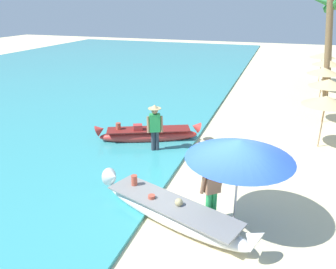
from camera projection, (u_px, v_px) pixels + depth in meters
ground_plane at (215, 213)px, 8.27m from camera, size 80.00×80.00×0.00m
sea at (13, 92)px, 19.36m from camera, size 24.00×56.00×0.10m
boat_white_foreground at (171, 211)px, 7.88m from camera, size 4.40×2.17×0.80m
boat_red_midground at (148, 135)px, 12.42m from camera, size 3.79×2.11×0.80m
person_vendor_hatted at (155, 126)px, 11.28m from camera, size 0.58×0.45×1.75m
person_tourist_customer at (212, 188)px, 7.69m from camera, size 0.55×0.50×1.58m
patio_umbrella_large at (240, 150)px, 7.14m from camera, size 2.39×2.39×2.18m
parasol_row_0 at (326, 100)px, 11.48m from camera, size 1.60×1.60×1.91m
parasol_row_1 at (329, 83)px, 14.01m from camera, size 1.60×1.60×1.91m
parasol_row_2 at (324, 71)px, 16.51m from camera, size 1.60×1.60×1.91m
parasol_row_3 at (327, 62)px, 18.92m from camera, size 1.60×1.60×1.91m
parasol_row_4 at (323, 55)px, 21.47m from camera, size 1.60×1.60×1.91m
palm_tree_mid_cluster at (330, 15)px, 18.76m from camera, size 2.63×2.78×5.41m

